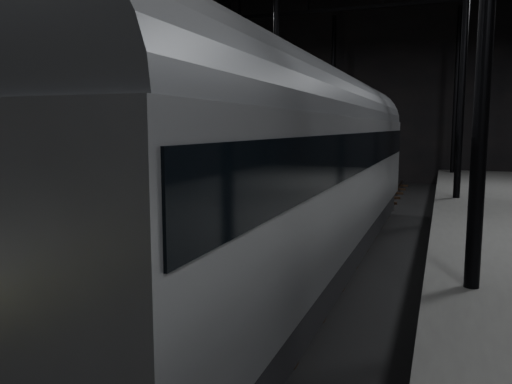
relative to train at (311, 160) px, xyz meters
The scene contains 6 objects.
ground 3.01m from the train, 89.98° to the left, with size 44.00×44.00×0.00m, color black.
platform_left 7.91m from the train, behind, with size 9.00×43.80×1.00m, color #555552.
tactile_strip 3.83m from the train, 169.84° to the left, with size 0.50×43.80×0.01m, color olive.
track 2.94m from the train, 89.98° to the left, with size 2.40×43.00×0.24m.
train is the anchor object (origin of this frame).
woman 4.41m from the train, 152.76° to the left, with size 0.63×0.41×1.72m, color #957F5B.
Camera 1 is at (3.23, -13.27, 3.78)m, focal length 35.00 mm.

